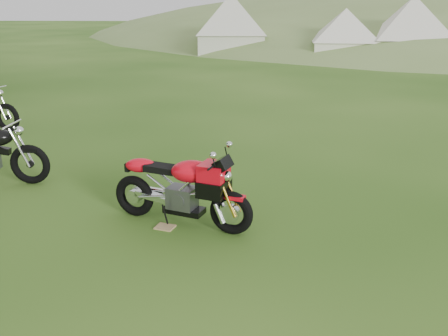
# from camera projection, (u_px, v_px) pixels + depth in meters

# --- Properties ---
(ground) EXTENTS (120.00, 120.00, 0.00)m
(ground) POSITION_uv_depth(u_px,v_px,m) (210.00, 270.00, 5.23)
(ground) COLOR #1E440E
(ground) RESTS_ON ground
(sport_motorcycle) EXTENTS (1.85, 1.08, 1.09)m
(sport_motorcycle) POSITION_uv_depth(u_px,v_px,m) (180.00, 184.00, 6.12)
(sport_motorcycle) COLOR red
(sport_motorcycle) RESTS_ON ground
(plywood_board) EXTENTS (0.27, 0.24, 0.02)m
(plywood_board) POSITION_uv_depth(u_px,v_px,m) (165.00, 227.00, 6.19)
(plywood_board) COLOR tan
(plywood_board) RESTS_ON ground
(tent_left) EXTENTS (3.32, 3.32, 2.81)m
(tent_left) POSITION_uv_depth(u_px,v_px,m) (231.00, 25.00, 25.34)
(tent_left) COLOR beige
(tent_left) RESTS_ON ground
(tent_mid) EXTENTS (3.04, 3.04, 2.41)m
(tent_mid) POSITION_uv_depth(u_px,v_px,m) (345.00, 33.00, 22.81)
(tent_mid) COLOR silver
(tent_mid) RESTS_ON ground
(tent_right) EXTENTS (3.60, 3.60, 2.75)m
(tent_right) POSITION_uv_depth(u_px,v_px,m) (411.00, 29.00, 22.51)
(tent_right) COLOR silver
(tent_right) RESTS_ON ground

